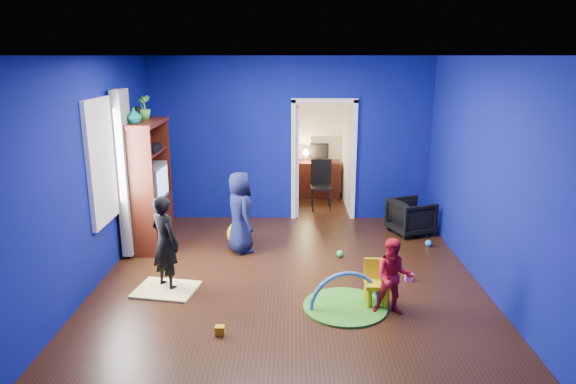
{
  "coord_description": "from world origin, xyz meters",
  "views": [
    {
      "loc": [
        0.05,
        -6.29,
        2.9
      ],
      "look_at": [
        -0.02,
        0.4,
        1.12
      ],
      "focal_mm": 32.0,
      "sensor_mm": 36.0,
      "label": 1
    }
  ],
  "objects_px": {
    "vase": "(134,116)",
    "tv_armoire": "(145,185)",
    "folding_chair": "(321,186)",
    "hopper_ball": "(239,234)",
    "play_mat": "(345,306)",
    "armchair": "(411,217)",
    "child_black": "(165,243)",
    "child_navy": "(240,212)",
    "toddler_red": "(393,277)",
    "crt_tv": "(148,182)",
    "study_desk": "(319,179)",
    "kid_chair": "(377,286)"
  },
  "relations": [
    {
      "from": "vase",
      "to": "tv_armoire",
      "type": "bearing_deg",
      "value": 90.0
    },
    {
      "from": "tv_armoire",
      "to": "folding_chair",
      "type": "bearing_deg",
      "value": 34.97
    },
    {
      "from": "hopper_ball",
      "to": "folding_chair",
      "type": "relative_size",
      "value": 0.42
    },
    {
      "from": "play_mat",
      "to": "folding_chair",
      "type": "bearing_deg",
      "value": 91.04
    },
    {
      "from": "armchair",
      "to": "child_black",
      "type": "relative_size",
      "value": 0.52
    },
    {
      "from": "armchair",
      "to": "play_mat",
      "type": "relative_size",
      "value": 0.64
    },
    {
      "from": "child_navy",
      "to": "child_black",
      "type": "bearing_deg",
      "value": 123.3
    },
    {
      "from": "child_navy",
      "to": "toddler_red",
      "type": "height_order",
      "value": "child_navy"
    },
    {
      "from": "vase",
      "to": "crt_tv",
      "type": "bearing_deg",
      "value": 82.41
    },
    {
      "from": "child_black",
      "to": "study_desk",
      "type": "height_order",
      "value": "child_black"
    },
    {
      "from": "armchair",
      "to": "child_black",
      "type": "bearing_deg",
      "value": 99.27
    },
    {
      "from": "hopper_ball",
      "to": "study_desk",
      "type": "distance_m",
      "value": 3.27
    },
    {
      "from": "tv_armoire",
      "to": "play_mat",
      "type": "bearing_deg",
      "value": -35.64
    },
    {
      "from": "armchair",
      "to": "vase",
      "type": "distance_m",
      "value": 4.69
    },
    {
      "from": "child_black",
      "to": "tv_armoire",
      "type": "height_order",
      "value": "tv_armoire"
    },
    {
      "from": "child_navy",
      "to": "play_mat",
      "type": "bearing_deg",
      "value": -165.95
    },
    {
      "from": "toddler_red",
      "to": "crt_tv",
      "type": "relative_size",
      "value": 1.3
    },
    {
      "from": "crt_tv",
      "to": "hopper_ball",
      "type": "bearing_deg",
      "value": -0.61
    },
    {
      "from": "armchair",
      "to": "folding_chair",
      "type": "distance_m",
      "value": 2.01
    },
    {
      "from": "tv_armoire",
      "to": "crt_tv",
      "type": "relative_size",
      "value": 2.8
    },
    {
      "from": "crt_tv",
      "to": "kid_chair",
      "type": "relative_size",
      "value": 1.4
    },
    {
      "from": "child_black",
      "to": "hopper_ball",
      "type": "relative_size",
      "value": 3.18
    },
    {
      "from": "hopper_ball",
      "to": "kid_chair",
      "type": "height_order",
      "value": "kid_chair"
    },
    {
      "from": "crt_tv",
      "to": "kid_chair",
      "type": "distance_m",
      "value": 3.88
    },
    {
      "from": "child_black",
      "to": "kid_chair",
      "type": "xyz_separation_m",
      "value": [
        2.61,
        -0.46,
        -0.36
      ]
    },
    {
      "from": "tv_armoire",
      "to": "study_desk",
      "type": "distance_m",
      "value": 4.11
    },
    {
      "from": "hopper_ball",
      "to": "study_desk",
      "type": "bearing_deg",
      "value": 64.69
    },
    {
      "from": "tv_armoire",
      "to": "hopper_ball",
      "type": "distance_m",
      "value": 1.63
    },
    {
      "from": "study_desk",
      "to": "play_mat",
      "type": "bearing_deg",
      "value": -89.16
    },
    {
      "from": "play_mat",
      "to": "armchair",
      "type": "bearing_deg",
      "value": 62.89
    },
    {
      "from": "kid_chair",
      "to": "study_desk",
      "type": "bearing_deg",
      "value": 96.76
    },
    {
      "from": "child_navy",
      "to": "tv_armoire",
      "type": "bearing_deg",
      "value": 55.82
    },
    {
      "from": "study_desk",
      "to": "tv_armoire",
      "type": "bearing_deg",
      "value": -133.88
    },
    {
      "from": "kid_chair",
      "to": "study_desk",
      "type": "relative_size",
      "value": 0.57
    },
    {
      "from": "vase",
      "to": "folding_chair",
      "type": "bearing_deg",
      "value": 38.86
    },
    {
      "from": "armchair",
      "to": "toddler_red",
      "type": "height_order",
      "value": "toddler_red"
    },
    {
      "from": "folding_chair",
      "to": "play_mat",
      "type": "bearing_deg",
      "value": -88.96
    },
    {
      "from": "toddler_red",
      "to": "tv_armoire",
      "type": "xyz_separation_m",
      "value": [
        -3.42,
        2.21,
        0.52
      ]
    },
    {
      "from": "child_black",
      "to": "vase",
      "type": "bearing_deg",
      "value": -23.16
    },
    {
      "from": "kid_chair",
      "to": "folding_chair",
      "type": "xyz_separation_m",
      "value": [
        -0.45,
        3.98,
        0.21
      ]
    },
    {
      "from": "child_navy",
      "to": "hopper_ball",
      "type": "bearing_deg",
      "value": -12.7
    },
    {
      "from": "armchair",
      "to": "study_desk",
      "type": "height_order",
      "value": "study_desk"
    },
    {
      "from": "hopper_ball",
      "to": "play_mat",
      "type": "xyz_separation_m",
      "value": [
        1.47,
        -2.06,
        -0.18
      ]
    },
    {
      "from": "vase",
      "to": "tv_armoire",
      "type": "relative_size",
      "value": 0.11
    },
    {
      "from": "vase",
      "to": "play_mat",
      "type": "bearing_deg",
      "value": -31.53
    },
    {
      "from": "child_navy",
      "to": "folding_chair",
      "type": "xyz_separation_m",
      "value": [
        1.34,
        2.24,
        -0.16
      ]
    },
    {
      "from": "toddler_red",
      "to": "tv_armoire",
      "type": "height_order",
      "value": "tv_armoire"
    },
    {
      "from": "toddler_red",
      "to": "vase",
      "type": "bearing_deg",
      "value": 155.69
    },
    {
      "from": "armchair",
      "to": "crt_tv",
      "type": "xyz_separation_m",
      "value": [
        -4.21,
        -0.58,
        0.73
      ]
    },
    {
      "from": "toddler_red",
      "to": "kid_chair",
      "type": "bearing_deg",
      "value": 131.69
    }
  ]
}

